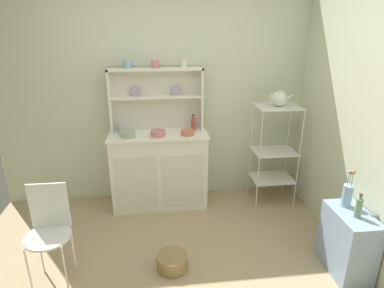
% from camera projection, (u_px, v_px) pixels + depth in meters
% --- Properties ---
extents(wall_back, '(3.84, 0.05, 2.50)m').
position_uv_depth(wall_back, '(167.00, 95.00, 3.69)').
color(wall_back, beige).
rests_on(wall_back, ground).
extents(hutch_cabinet, '(1.10, 0.45, 0.88)m').
position_uv_depth(hutch_cabinet, '(159.00, 169.00, 3.72)').
color(hutch_cabinet, white).
rests_on(hutch_cabinet, ground).
extents(hutch_shelf_unit, '(1.02, 0.18, 0.70)m').
position_uv_depth(hutch_shelf_unit, '(156.00, 94.00, 3.58)').
color(hutch_shelf_unit, silver).
rests_on(hutch_shelf_unit, hutch_cabinet).
extents(bakers_rack, '(0.47, 0.36, 1.18)m').
position_uv_depth(bakers_rack, '(275.00, 145.00, 3.69)').
color(bakers_rack, silver).
rests_on(bakers_rack, ground).
extents(side_shelf_blue, '(0.28, 0.48, 0.57)m').
position_uv_depth(side_shelf_blue, '(347.00, 242.00, 2.74)').
color(side_shelf_blue, '#849EBC').
rests_on(side_shelf_blue, ground).
extents(wire_chair, '(0.36, 0.36, 0.85)m').
position_uv_depth(wire_chair, '(49.00, 225.00, 2.57)').
color(wire_chair, white).
rests_on(wire_chair, ground).
extents(floor_basket, '(0.28, 0.28, 0.13)m').
position_uv_depth(floor_basket, '(172.00, 262.00, 2.83)').
color(floor_basket, '#93754C').
rests_on(floor_basket, ground).
extents(cup_sky_0, '(0.10, 0.08, 0.09)m').
position_uv_depth(cup_sky_0, '(128.00, 64.00, 3.39)').
color(cup_sky_0, '#8EB2D1').
rests_on(cup_sky_0, hutch_shelf_unit).
extents(cup_rose_1, '(0.09, 0.07, 0.08)m').
position_uv_depth(cup_rose_1, '(155.00, 64.00, 3.42)').
color(cup_rose_1, '#D17A84').
rests_on(cup_rose_1, hutch_shelf_unit).
extents(cup_cream_2, '(0.08, 0.06, 0.09)m').
position_uv_depth(cup_cream_2, '(184.00, 63.00, 3.46)').
color(cup_cream_2, silver).
rests_on(cup_cream_2, hutch_shelf_unit).
extents(bowl_mixing_large, '(0.16, 0.16, 0.06)m').
position_uv_depth(bowl_mixing_large, '(128.00, 134.00, 3.46)').
color(bowl_mixing_large, '#9EB78E').
rests_on(bowl_mixing_large, hutch_cabinet).
extents(bowl_floral_medium, '(0.16, 0.16, 0.06)m').
position_uv_depth(bowl_floral_medium, '(158.00, 133.00, 3.49)').
color(bowl_floral_medium, '#D17A84').
rests_on(bowl_floral_medium, hutch_cabinet).
extents(bowl_cream_small, '(0.15, 0.15, 0.05)m').
position_uv_depth(bowl_cream_small, '(187.00, 133.00, 3.53)').
color(bowl_cream_small, '#C67556').
rests_on(bowl_cream_small, hutch_cabinet).
extents(jam_bottle, '(0.06, 0.06, 0.18)m').
position_uv_depth(jam_bottle, '(193.00, 124.00, 3.67)').
color(jam_bottle, '#B74C47').
rests_on(jam_bottle, hutch_cabinet).
extents(utensil_jar, '(0.08, 0.08, 0.24)m').
position_uv_depth(utensil_jar, '(121.00, 128.00, 3.58)').
color(utensil_jar, '#B2B7C6').
rests_on(utensil_jar, hutch_cabinet).
extents(porcelain_teapot, '(0.26, 0.17, 0.19)m').
position_uv_depth(porcelain_teapot, '(279.00, 99.00, 3.50)').
color(porcelain_teapot, white).
rests_on(porcelain_teapot, bakers_rack).
extents(flower_vase, '(0.08, 0.08, 0.34)m').
position_uv_depth(flower_vase, '(347.00, 194.00, 2.71)').
color(flower_vase, '#8EB2D1').
rests_on(flower_vase, side_shelf_blue).
extents(oil_bottle, '(0.05, 0.05, 0.21)m').
position_uv_depth(oil_bottle, '(359.00, 207.00, 2.57)').
color(oil_bottle, '#6B8C60').
rests_on(oil_bottle, side_shelf_blue).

